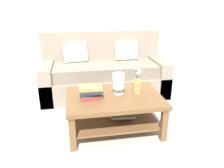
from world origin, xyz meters
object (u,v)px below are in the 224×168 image
object	(u,v)px
coffee_table	(115,105)
book_stack_main	(91,92)
flower_pitcher	(137,83)
couch	(104,73)
glass_hurricane_vase	(119,82)

from	to	relation	value
coffee_table	book_stack_main	distance (m)	0.35
coffee_table	flower_pitcher	bearing A→B (deg)	7.22
coffee_table	couch	bearing A→B (deg)	88.07
book_stack_main	flower_pitcher	xyz separation A→B (m)	(0.58, 0.04, 0.05)
book_stack_main	glass_hurricane_vase	bearing A→B (deg)	11.17
glass_hurricane_vase	coffee_table	bearing A→B (deg)	-131.30
book_stack_main	glass_hurricane_vase	xyz separation A→B (m)	(0.35, 0.07, 0.08)
couch	glass_hurricane_vase	size ratio (longest dim) A/B	8.11
glass_hurricane_vase	flower_pitcher	bearing A→B (deg)	-8.12
couch	glass_hurricane_vase	xyz separation A→B (m)	(0.02, -1.15, 0.25)
glass_hurricane_vase	book_stack_main	bearing A→B (deg)	-168.83
glass_hurricane_vase	flower_pitcher	size ratio (longest dim) A/B	0.75
coffee_table	book_stack_main	xyz separation A→B (m)	(-0.29, 0.00, 0.21)
coffee_table	book_stack_main	bearing A→B (deg)	179.76
coffee_table	glass_hurricane_vase	world-z (taller)	glass_hurricane_vase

